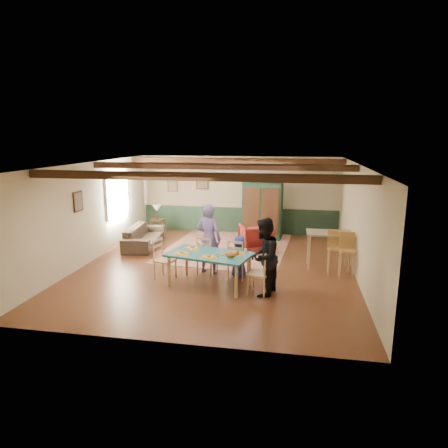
% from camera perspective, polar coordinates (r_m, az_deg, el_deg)
% --- Properties ---
extents(floor, '(8.00, 8.00, 0.00)m').
position_cam_1_polar(floor, '(10.58, -1.09, -6.19)').
color(floor, '#512816').
rests_on(floor, ground).
extents(wall_back, '(7.00, 0.02, 2.70)m').
position_cam_1_polar(wall_back, '(14.11, 2.08, 4.17)').
color(wall_back, beige).
rests_on(wall_back, floor).
extents(wall_left, '(0.02, 8.00, 2.70)m').
position_cam_1_polar(wall_left, '(11.43, -18.60, 1.57)').
color(wall_left, beige).
rests_on(wall_left, floor).
extents(wall_right, '(0.02, 8.00, 2.70)m').
position_cam_1_polar(wall_right, '(10.15, 18.65, 0.25)').
color(wall_right, beige).
rests_on(wall_right, floor).
extents(ceiling, '(7.00, 8.00, 0.02)m').
position_cam_1_polar(ceiling, '(10.05, -1.15, 8.57)').
color(ceiling, white).
rests_on(ceiling, wall_back).
extents(wainscot_back, '(6.95, 0.03, 0.90)m').
position_cam_1_polar(wainscot_back, '(14.25, 2.04, 0.58)').
color(wainscot_back, '#1D3524').
rests_on(wainscot_back, floor).
extents(ceiling_beam_front, '(6.95, 0.16, 0.16)m').
position_cam_1_polar(ceiling_beam_front, '(7.82, -4.49, 6.77)').
color(ceiling_beam_front, black).
rests_on(ceiling_beam_front, ceiling).
extents(ceiling_beam_mid, '(6.95, 0.16, 0.16)m').
position_cam_1_polar(ceiling_beam_mid, '(10.44, -0.71, 8.22)').
color(ceiling_beam_mid, black).
rests_on(ceiling_beam_mid, ceiling).
extents(ceiling_beam_back, '(6.95, 0.16, 0.16)m').
position_cam_1_polar(ceiling_beam_back, '(13.00, 1.49, 9.05)').
color(ceiling_beam_back, black).
rests_on(ceiling_beam_back, ceiling).
extents(window_left, '(0.06, 1.60, 1.30)m').
position_cam_1_polar(window_left, '(12.88, -14.94, 3.86)').
color(window_left, white).
rests_on(window_left, wall_left).
extents(picture_left_wall, '(0.04, 0.42, 0.52)m').
position_cam_1_polar(picture_left_wall, '(10.84, -20.11, 3.04)').
color(picture_left_wall, gray).
rests_on(picture_left_wall, wall_left).
extents(picture_back_a, '(0.45, 0.04, 0.55)m').
position_cam_1_polar(picture_back_a, '(14.27, -3.13, 6.07)').
color(picture_back_a, gray).
rests_on(picture_back_a, wall_back).
extents(picture_back_b, '(0.38, 0.04, 0.48)m').
position_cam_1_polar(picture_back_b, '(14.58, -7.35, 5.53)').
color(picture_back_b, gray).
rests_on(picture_back_b, wall_back).
extents(dining_table, '(2.04, 1.42, 0.77)m').
position_cam_1_polar(dining_table, '(9.20, -2.08, -6.56)').
color(dining_table, '#216867').
rests_on(dining_table, floor).
extents(dining_chair_far_left, '(0.52, 0.54, 0.98)m').
position_cam_1_polar(dining_chair_far_left, '(9.97, -2.39, -4.42)').
color(dining_chair_far_left, tan).
rests_on(dining_chair_far_left, floor).
extents(dining_chair_far_right, '(0.52, 0.54, 0.98)m').
position_cam_1_polar(dining_chair_far_right, '(9.65, 2.03, -4.98)').
color(dining_chair_far_right, tan).
rests_on(dining_chair_far_right, floor).
extents(dining_chair_end_left, '(0.54, 0.52, 0.98)m').
position_cam_1_polar(dining_chair_end_left, '(9.71, -8.42, -5.01)').
color(dining_chair_end_left, tan).
rests_on(dining_chair_end_left, floor).
extents(dining_chair_end_right, '(0.54, 0.52, 0.98)m').
position_cam_1_polar(dining_chair_end_right, '(8.74, 4.98, -6.90)').
color(dining_chair_end_right, tan).
rests_on(dining_chair_end_right, floor).
extents(person_man, '(0.73, 0.56, 1.77)m').
position_cam_1_polar(person_man, '(9.93, -2.20, -2.10)').
color(person_man, '#765D9F').
rests_on(person_man, floor).
extents(person_woman, '(0.81, 0.95, 1.70)m').
position_cam_1_polar(person_woman, '(8.60, 5.68, -4.72)').
color(person_woman, black).
rests_on(person_woman, floor).
extents(person_child, '(0.57, 0.44, 1.03)m').
position_cam_1_polar(person_child, '(9.72, 2.21, -4.69)').
color(person_child, '#253797').
rests_on(person_child, floor).
extents(cat, '(0.39, 0.22, 0.19)m').
position_cam_1_polar(cat, '(8.74, 0.97, -4.28)').
color(cat, orange).
rests_on(cat, dining_table).
extents(place_setting_near_left, '(0.47, 0.39, 0.11)m').
position_cam_1_polar(place_setting_near_left, '(9.10, -6.02, -3.92)').
color(place_setting_near_left, yellow).
rests_on(place_setting_near_left, dining_table).
extents(place_setting_near_center, '(0.47, 0.39, 0.11)m').
position_cam_1_polar(place_setting_near_center, '(8.80, -2.21, -4.43)').
color(place_setting_near_center, yellow).
rests_on(place_setting_near_center, dining_table).
extents(place_setting_far_left, '(0.47, 0.39, 0.11)m').
position_cam_1_polar(place_setting_far_left, '(9.53, -4.50, -3.13)').
color(place_setting_far_left, yellow).
rests_on(place_setting_far_left, dining_table).
extents(place_setting_far_right, '(0.47, 0.39, 0.11)m').
position_cam_1_polar(place_setting_far_right, '(9.07, 1.84, -3.90)').
color(place_setting_far_right, yellow).
rests_on(place_setting_far_right, dining_table).
extents(area_rug, '(3.86, 4.47, 0.01)m').
position_cam_1_polar(area_rug, '(12.37, 0.48, -3.39)').
color(area_rug, beige).
rests_on(area_rug, floor).
extents(armoire, '(1.48, 0.72, 2.02)m').
position_cam_1_polar(armoire, '(13.34, 5.51, 2.16)').
color(armoire, black).
rests_on(armoire, floor).
extents(armchair, '(1.15, 1.16, 0.82)m').
position_cam_1_polar(armchair, '(11.99, 4.51, -1.93)').
color(armchair, '#521010').
rests_on(armchair, floor).
extents(sofa, '(1.05, 2.23, 0.63)m').
position_cam_1_polar(sofa, '(12.75, -11.32, -1.71)').
color(sofa, '#382E23').
rests_on(sofa, floor).
extents(end_table, '(0.44, 0.44, 0.54)m').
position_cam_1_polar(end_table, '(14.20, -9.48, -0.38)').
color(end_table, black).
rests_on(end_table, floor).
extents(table_lamp, '(0.28, 0.28, 0.49)m').
position_cam_1_polar(table_lamp, '(14.10, -9.56, 1.66)').
color(table_lamp, tan).
rests_on(table_lamp, end_table).
extents(counter_table, '(1.16, 0.68, 0.96)m').
position_cam_1_polar(counter_table, '(10.74, 14.68, -3.63)').
color(counter_table, tan).
rests_on(counter_table, floor).
extents(bar_stool_left, '(0.39, 0.43, 1.09)m').
position_cam_1_polar(bar_stool_left, '(10.28, 15.55, -4.01)').
color(bar_stool_left, tan).
rests_on(bar_stool_left, floor).
extents(bar_stool_right, '(0.40, 0.44, 1.10)m').
position_cam_1_polar(bar_stool_right, '(10.14, 17.11, -4.33)').
color(bar_stool_right, tan).
rests_on(bar_stool_right, floor).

